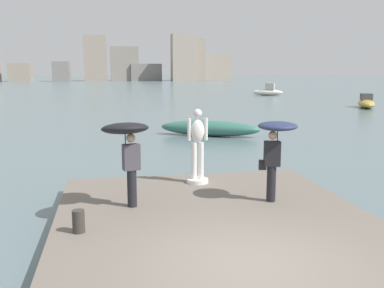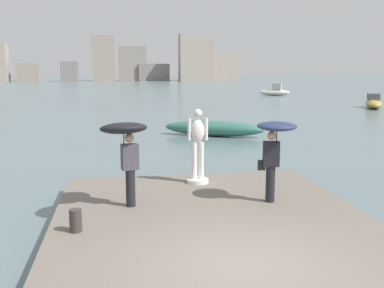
# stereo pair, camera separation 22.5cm
# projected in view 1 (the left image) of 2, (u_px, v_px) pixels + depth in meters

# --- Properties ---
(ground_plane) EXTENTS (400.00, 400.00, 0.00)m
(ground_plane) POSITION_uv_depth(u_px,v_px,m) (130.00, 104.00, 46.22)
(ground_plane) COLOR slate
(pier) EXTENTS (6.90, 9.36, 0.40)m
(pier) POSITION_uv_depth(u_px,v_px,m) (223.00, 237.00, 9.07)
(pier) COLOR #70665B
(pier) RESTS_ON ground
(statue_white_figure) EXTENTS (0.61, 0.61, 2.10)m
(statue_white_figure) POSITION_uv_depth(u_px,v_px,m) (198.00, 149.00, 12.44)
(statue_white_figure) COLOR white
(statue_white_figure) RESTS_ON pier
(onlooker_left) EXTENTS (1.30, 1.31, 2.04)m
(onlooker_left) POSITION_uv_depth(u_px,v_px,m) (127.00, 139.00, 10.14)
(onlooker_left) COLOR black
(onlooker_left) RESTS_ON pier
(onlooker_right) EXTENTS (1.12, 1.12, 1.95)m
(onlooker_right) POSITION_uv_depth(u_px,v_px,m) (275.00, 140.00, 10.61)
(onlooker_right) COLOR black
(onlooker_right) RESTS_ON pier
(mooring_bollard) EXTENTS (0.25, 0.25, 0.45)m
(mooring_bollard) POSITION_uv_depth(u_px,v_px,m) (79.00, 221.00, 8.73)
(mooring_bollard) COLOR #38332D
(mooring_bollard) RESTS_ON pier
(boat_near) EXTENTS (3.30, 4.89, 1.31)m
(boat_near) POSITION_uv_depth(u_px,v_px,m) (366.00, 103.00, 41.32)
(boat_near) COLOR #B2993D
(boat_near) RESTS_ON ground
(boat_mid) EXTENTS (4.25, 3.24, 1.66)m
(boat_mid) POSITION_uv_depth(u_px,v_px,m) (268.00, 91.00, 60.32)
(boat_mid) COLOR silver
(boat_mid) RESTS_ON ground
(boat_far) EXTENTS (5.41, 3.51, 0.83)m
(boat_far) POSITION_uv_depth(u_px,v_px,m) (209.00, 128.00, 23.96)
(boat_far) COLOR #336B5B
(boat_far) RESTS_ON ground
(distant_skyline) EXTENTS (71.14, 13.78, 13.45)m
(distant_skyline) POSITION_uv_depth(u_px,v_px,m) (132.00, 63.00, 131.22)
(distant_skyline) COLOR #A89989
(distant_skyline) RESTS_ON ground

